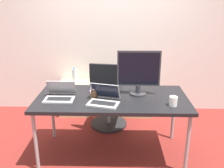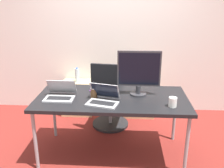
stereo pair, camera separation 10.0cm
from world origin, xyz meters
name	(u,v)px [view 1 (the left image)]	position (x,y,z in m)	size (l,w,h in m)	color
ground_plane	(112,153)	(0.00, 0.00, 0.00)	(14.00, 14.00, 0.00)	maroon
wall_back	(114,36)	(0.00, 1.42, 1.30)	(10.00, 0.05, 2.60)	silver
desk	(112,101)	(0.00, 0.00, 0.73)	(1.80, 0.87, 0.77)	black
office_chair	(108,104)	(-0.08, 0.68, 0.39)	(0.56, 0.58, 1.05)	#232326
cabinet_left	(76,98)	(-0.66, 1.18, 0.28)	(0.52, 0.42, 0.56)	tan
cabinet_right	(136,98)	(0.38, 1.18, 0.28)	(0.52, 0.42, 0.56)	tan
water_bottle	(74,76)	(-0.66, 1.18, 0.67)	(0.07, 0.07, 0.25)	silver
laptop_left	(104,99)	(-0.09, -0.18, 0.82)	(0.38, 0.37, 0.21)	#ADADB2
laptop_right	(60,95)	(-0.61, -0.07, 0.82)	(0.34, 0.31, 0.20)	#ADADB2
monitor	(139,72)	(0.32, 0.10, 1.06)	(0.51, 0.20, 0.54)	#2D2D33
mouse	(112,96)	(0.00, 0.00, 0.79)	(0.04, 0.07, 0.03)	silver
coffee_cup_white	(173,101)	(0.68, -0.23, 0.83)	(0.09, 0.09, 0.11)	white
coffee_cup_brown	(94,93)	(-0.21, -0.02, 0.83)	(0.08, 0.08, 0.12)	brown
scissors	(91,92)	(-0.27, 0.15, 0.78)	(0.06, 0.17, 0.01)	#B2B2B7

